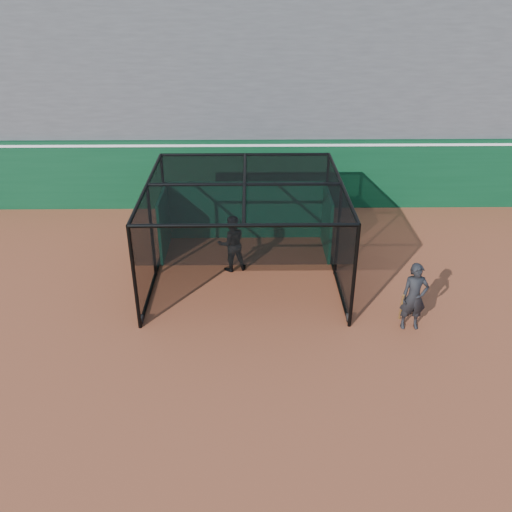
{
  "coord_description": "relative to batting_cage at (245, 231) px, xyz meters",
  "views": [
    {
      "loc": [
        0.14,
        -9.91,
        7.81
      ],
      "look_at": [
        0.29,
        2.0,
        1.4
      ],
      "focal_mm": 38.0,
      "sensor_mm": 36.0,
      "label": 1
    }
  ],
  "objects": [
    {
      "name": "on_deck_player",
      "position": [
        4.02,
        -2.62,
        -0.5
      ],
      "size": [
        0.64,
        0.43,
        1.74
      ],
      "color": "black",
      "rests_on": "ground"
    },
    {
      "name": "batter",
      "position": [
        -0.39,
        0.3,
        -0.53
      ],
      "size": [
        0.96,
        0.83,
        1.68
      ],
      "primitive_type": "imported",
      "rotation": [
        0.0,
        0.0,
        3.41
      ],
      "color": "black",
      "rests_on": "ground"
    },
    {
      "name": "batting_cage",
      "position": [
        0.0,
        0.0,
        0.0
      ],
      "size": [
        5.22,
        5.18,
        2.74
      ],
      "color": "black",
      "rests_on": "ground"
    },
    {
      "name": "ground",
      "position": [
        -0.0,
        -3.51,
        -1.36
      ],
      "size": [
        120.0,
        120.0,
        0.0
      ],
      "primitive_type": "plane",
      "color": "brown",
      "rests_on": "ground"
    },
    {
      "name": "outfield_wall",
      "position": [
        -0.0,
        4.99,
        -0.08
      ],
      "size": [
        50.0,
        0.5,
        2.5
      ],
      "color": "#0A391E",
      "rests_on": "ground"
    },
    {
      "name": "grandstand",
      "position": [
        -0.0,
        8.76,
        3.11
      ],
      "size": [
        50.0,
        7.85,
        8.95
      ],
      "color": "#4C4C4F",
      "rests_on": "ground"
    }
  ]
}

